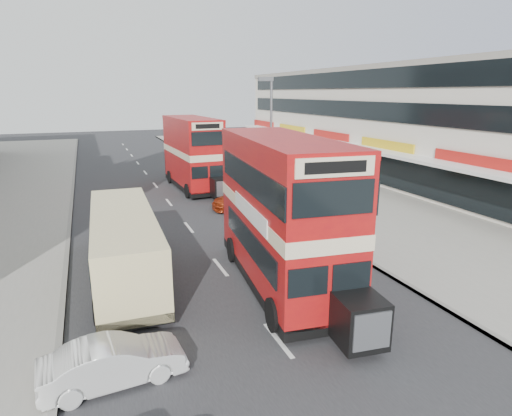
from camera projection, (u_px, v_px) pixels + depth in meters
name	position (u px, v px, depth m)	size (l,w,h in m)	color
ground	(310.00, 380.00, 11.14)	(160.00, 160.00, 0.00)	#28282B
road_surface	(169.00, 202.00, 29.13)	(12.00, 90.00, 0.01)	#28282B
pavement_right	(325.00, 188.00, 33.33)	(12.00, 90.00, 0.15)	gray
kerb_left	(71.00, 210.00, 26.97)	(0.20, 90.00, 0.16)	gray
kerb_right	(253.00, 194.00, 31.26)	(0.20, 90.00, 0.16)	gray
commercial_row	(397.00, 123.00, 36.73)	(9.90, 46.20, 9.30)	beige
street_lamp	(270.00, 130.00, 28.39)	(1.00, 0.20, 8.12)	slate
bus_main	(283.00, 212.00, 16.01)	(3.60, 10.14, 5.47)	black
bus_second	(193.00, 153.00, 32.76)	(2.91, 9.47, 5.20)	black
coach	(124.00, 242.00, 17.07)	(2.64, 9.33, 2.46)	black
car_left_front	(114.00, 362.00, 10.92)	(1.25, 3.58, 1.18)	silver
car_right_a	(248.00, 198.00, 27.38)	(1.90, 4.66, 1.35)	#9D2E0F
car_right_b	(249.00, 191.00, 30.05)	(1.89, 4.11, 1.14)	orange
car_right_c	(201.00, 164.00, 40.30)	(1.70, 4.23, 1.44)	#5E85BD
pedestrian_near	(324.00, 197.00, 26.27)	(0.63, 0.43, 1.71)	gray
cyclist	(224.00, 183.00, 31.99)	(0.74, 1.98, 1.99)	gray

